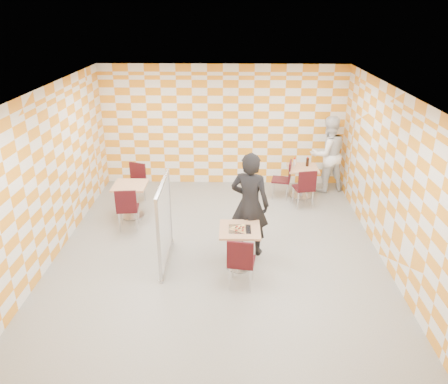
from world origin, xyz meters
name	(u,v)px	position (x,y,z in m)	size (l,w,h in m)	color
room_shell	(219,167)	(0.00, 0.54, 1.50)	(7.00, 7.00, 7.00)	gray
main_table	(240,241)	(0.39, -0.46, 0.51)	(0.70, 0.70, 0.75)	tan
second_table	(302,177)	(1.90, 2.62, 0.51)	(0.70, 0.70, 0.75)	tan
empty_table	(131,195)	(-1.94, 1.48, 0.51)	(0.70, 0.70, 0.75)	tan
chair_main_front	(241,260)	(0.40, -1.11, 0.54)	(0.48, 0.49, 0.92)	#3A0B11
chair_second_front	(305,186)	(1.88, 1.99, 0.54)	(0.50, 0.51, 0.92)	#3A0B11
chair_second_side	(285,177)	(1.49, 2.55, 0.54)	(0.50, 0.49, 0.92)	#3A0B11
chair_empty_near	(127,206)	(-1.87, 0.84, 0.54)	(0.47, 0.48, 0.92)	#3A0B11
chair_empty_far	(136,180)	(-1.99, 2.26, 0.54)	(0.55, 0.55, 0.92)	#3A0B11
partition	(165,223)	(-0.92, -0.35, 0.79)	(0.08, 1.38, 1.55)	white
man_dark	(250,204)	(0.57, 0.05, 0.98)	(0.71, 0.47, 1.95)	black
man_white	(327,154)	(2.55, 3.05, 0.94)	(0.91, 0.71, 1.87)	white
pizza_on_foil	(240,228)	(0.39, -0.47, 0.77)	(0.40, 0.40, 0.04)	silver
sport_bottle	(294,162)	(1.71, 2.73, 0.84)	(0.06, 0.06, 0.20)	white
soda_bottle	(307,162)	(2.02, 2.71, 0.85)	(0.07, 0.07, 0.23)	black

